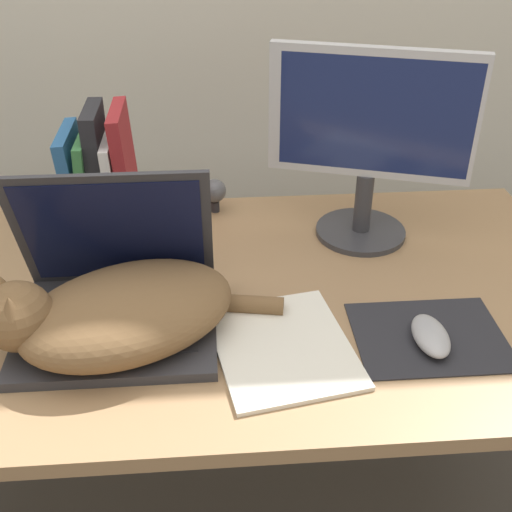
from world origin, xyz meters
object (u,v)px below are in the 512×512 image
object	(u,v)px
laptop	(117,297)
book_row	(101,173)
external_monitor	(370,138)
notepad	(283,346)
computer_mouse	(431,336)
webcam	(215,192)
cat	(116,312)

from	to	relation	value
laptop	book_row	xyz separation A→B (m)	(-0.06, 0.36, 0.06)
external_monitor	book_row	bearing A→B (deg)	169.64
external_monitor	notepad	world-z (taller)	external_monitor
computer_mouse	book_row	bearing A→B (deg)	141.53
webcam	laptop	bearing A→B (deg)	-114.24
cat	notepad	xyz separation A→B (m)	(0.27, -0.04, -0.06)
laptop	webcam	world-z (taller)	laptop
laptop	cat	world-z (taller)	laptop
cat	external_monitor	size ratio (longest dim) A/B	1.23
cat	book_row	bearing A→B (deg)	99.50
cat	external_monitor	bearing A→B (deg)	33.71
book_row	external_monitor	bearing A→B (deg)	-10.36
laptop	cat	size ratio (longest dim) A/B	0.69
external_monitor	webcam	distance (m)	0.37
external_monitor	webcam	size ratio (longest dim) A/B	5.06
webcam	external_monitor	bearing A→B (deg)	-22.20
laptop	computer_mouse	bearing A→B (deg)	-11.08
external_monitor	computer_mouse	bearing A→B (deg)	-84.07
external_monitor	book_row	xyz separation A→B (m)	(-0.54, 0.10, -0.10)
laptop	external_monitor	xyz separation A→B (m)	(0.48, 0.26, 0.16)
laptop	external_monitor	distance (m)	0.57
laptop	external_monitor	size ratio (longest dim) A/B	0.85
laptop	webcam	size ratio (longest dim) A/B	4.29
computer_mouse	notepad	world-z (taller)	computer_mouse
cat	webcam	size ratio (longest dim) A/B	6.21
external_monitor	computer_mouse	distance (m)	0.41
notepad	webcam	xyz separation A→B (m)	(-0.10, 0.48, 0.04)
computer_mouse	notepad	bearing A→B (deg)	178.00
book_row	notepad	size ratio (longest dim) A/B	0.88
cat	computer_mouse	distance (m)	0.51
laptop	external_monitor	bearing A→B (deg)	28.57
external_monitor	computer_mouse	xyz separation A→B (m)	(0.04, -0.36, -0.20)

